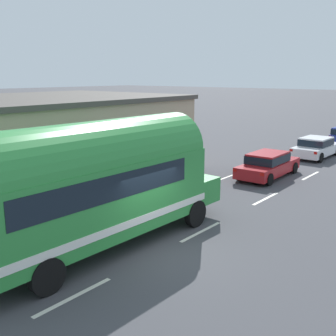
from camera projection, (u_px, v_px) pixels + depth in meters
ground_plane at (162, 252)px, 12.94m from camera, size 300.00×300.00×0.00m
lane_markings at (272, 169)px, 24.35m from camera, size 3.57×80.00×0.01m
roadside_building at (12, 141)px, 21.02m from camera, size 10.79×17.80×4.34m
painted_bus at (84, 183)px, 12.32m from camera, size 2.76×10.85×4.12m
car_lead at (268, 164)px, 22.27m from camera, size 1.95×4.83×1.37m
car_second at (316, 147)px, 27.64m from camera, size 2.03×4.55×1.37m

